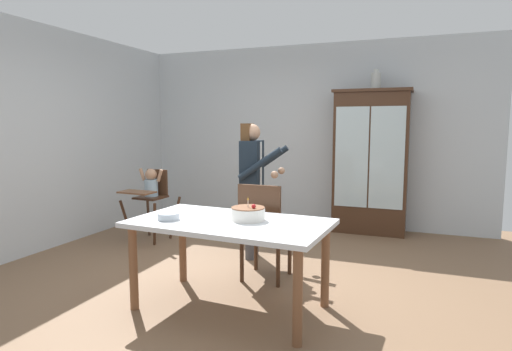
{
  "coord_description": "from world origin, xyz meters",
  "views": [
    {
      "loc": [
        1.59,
        -3.71,
        1.52
      ],
      "look_at": [
        -0.1,
        0.7,
        0.95
      ],
      "focal_mm": 29.82,
      "sensor_mm": 36.0,
      "label": 1
    }
  ],
  "objects_px": {
    "birthday_cake": "(248,214)",
    "ceramic_vase": "(376,81)",
    "high_chair_with_toddler": "(151,191)",
    "china_cabinet": "(370,162)",
    "adult_person": "(253,174)",
    "dining_chair_far_side": "(263,225)",
    "dining_table": "(230,232)",
    "serving_bowl": "(169,216)"
  },
  "relations": [
    {
      "from": "dining_table",
      "to": "serving_bowl",
      "type": "xyz_separation_m",
      "value": [
        -0.49,
        -0.14,
        0.12
      ]
    },
    {
      "from": "dining_table",
      "to": "dining_chair_far_side",
      "type": "relative_size",
      "value": 1.72
    },
    {
      "from": "ceramic_vase",
      "to": "birthday_cake",
      "type": "bearing_deg",
      "value": -103.43
    },
    {
      "from": "china_cabinet",
      "to": "birthday_cake",
      "type": "distance_m",
      "value": 2.99
    },
    {
      "from": "china_cabinet",
      "to": "dining_table",
      "type": "height_order",
      "value": "china_cabinet"
    },
    {
      "from": "ceramic_vase",
      "to": "serving_bowl",
      "type": "distance_m",
      "value": 3.65
    },
    {
      "from": "high_chair_with_toddler",
      "to": "adult_person",
      "type": "bearing_deg",
      "value": -4.66
    },
    {
      "from": "high_chair_with_toddler",
      "to": "dining_chair_far_side",
      "type": "relative_size",
      "value": 0.99
    },
    {
      "from": "adult_person",
      "to": "birthday_cake",
      "type": "xyz_separation_m",
      "value": [
        0.46,
        -1.26,
        -0.17
      ]
    },
    {
      "from": "china_cabinet",
      "to": "ceramic_vase",
      "type": "relative_size",
      "value": 7.38
    },
    {
      "from": "serving_bowl",
      "to": "dining_chair_far_side",
      "type": "height_order",
      "value": "dining_chair_far_side"
    },
    {
      "from": "serving_bowl",
      "to": "adult_person",
      "type": "bearing_deg",
      "value": 83.69
    },
    {
      "from": "birthday_cake",
      "to": "dining_table",
      "type": "bearing_deg",
      "value": -150.05
    },
    {
      "from": "high_chair_with_toddler",
      "to": "ceramic_vase",
      "type": "bearing_deg",
      "value": 31.54
    },
    {
      "from": "birthday_cake",
      "to": "ceramic_vase",
      "type": "bearing_deg",
      "value": 76.57
    },
    {
      "from": "dining_table",
      "to": "birthday_cake",
      "type": "xyz_separation_m",
      "value": [
        0.13,
        0.08,
        0.15
      ]
    },
    {
      "from": "adult_person",
      "to": "dining_chair_far_side",
      "type": "height_order",
      "value": "adult_person"
    },
    {
      "from": "china_cabinet",
      "to": "serving_bowl",
      "type": "xyz_separation_m",
      "value": [
        -1.28,
        -3.13,
        -0.23
      ]
    },
    {
      "from": "serving_bowl",
      "to": "dining_chair_far_side",
      "type": "xyz_separation_m",
      "value": [
        0.53,
        0.8,
        -0.21
      ]
    },
    {
      "from": "ceramic_vase",
      "to": "serving_bowl",
      "type": "relative_size",
      "value": 1.5
    },
    {
      "from": "adult_person",
      "to": "dining_chair_far_side",
      "type": "distance_m",
      "value": 0.87
    },
    {
      "from": "ceramic_vase",
      "to": "dining_table",
      "type": "distance_m",
      "value": 3.43
    },
    {
      "from": "serving_bowl",
      "to": "dining_chair_far_side",
      "type": "relative_size",
      "value": 0.19
    },
    {
      "from": "adult_person",
      "to": "serving_bowl",
      "type": "bearing_deg",
      "value": 166.45
    },
    {
      "from": "dining_chair_far_side",
      "to": "high_chair_with_toddler",
      "type": "bearing_deg",
      "value": -24.29
    },
    {
      "from": "high_chair_with_toddler",
      "to": "dining_table",
      "type": "relative_size",
      "value": 0.58
    },
    {
      "from": "china_cabinet",
      "to": "high_chair_with_toddler",
      "type": "bearing_deg",
      "value": -150.9
    },
    {
      "from": "china_cabinet",
      "to": "adult_person",
      "type": "relative_size",
      "value": 1.3
    },
    {
      "from": "high_chair_with_toddler",
      "to": "dining_chair_far_side",
      "type": "bearing_deg",
      "value": -22.1
    },
    {
      "from": "birthday_cake",
      "to": "dining_chair_far_side",
      "type": "relative_size",
      "value": 0.29
    },
    {
      "from": "high_chair_with_toddler",
      "to": "dining_chair_far_side",
      "type": "distance_m",
      "value": 2.07
    },
    {
      "from": "ceramic_vase",
      "to": "birthday_cake",
      "type": "xyz_separation_m",
      "value": [
        -0.7,
        -2.92,
        -1.32
      ]
    },
    {
      "from": "high_chair_with_toddler",
      "to": "serving_bowl",
      "type": "relative_size",
      "value": 5.28
    },
    {
      "from": "high_chair_with_toddler",
      "to": "dining_table",
      "type": "distance_m",
      "value": 2.39
    },
    {
      "from": "dining_table",
      "to": "birthday_cake",
      "type": "distance_m",
      "value": 0.21
    },
    {
      "from": "birthday_cake",
      "to": "serving_bowl",
      "type": "xyz_separation_m",
      "value": [
        -0.62,
        -0.22,
        -0.03
      ]
    },
    {
      "from": "ceramic_vase",
      "to": "adult_person",
      "type": "bearing_deg",
      "value": -124.81
    },
    {
      "from": "dining_table",
      "to": "ceramic_vase",
      "type": "bearing_deg",
      "value": 74.54
    },
    {
      "from": "ceramic_vase",
      "to": "china_cabinet",
      "type": "bearing_deg",
      "value": -174.45
    },
    {
      "from": "ceramic_vase",
      "to": "high_chair_with_toddler",
      "type": "xyz_separation_m",
      "value": [
        -2.66,
        -1.46,
        -1.46
      ]
    },
    {
      "from": "serving_bowl",
      "to": "ceramic_vase",
      "type": "bearing_deg",
      "value": 67.22
    },
    {
      "from": "high_chair_with_toddler",
      "to": "birthday_cake",
      "type": "height_order",
      "value": "high_chair_with_toddler"
    }
  ]
}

